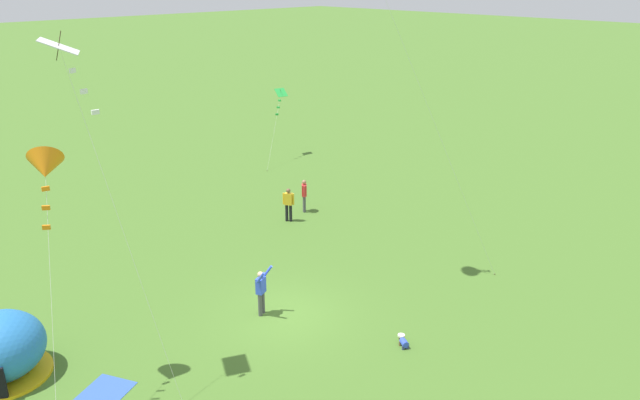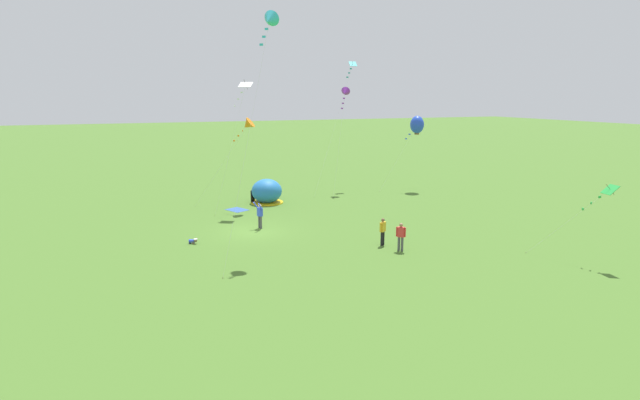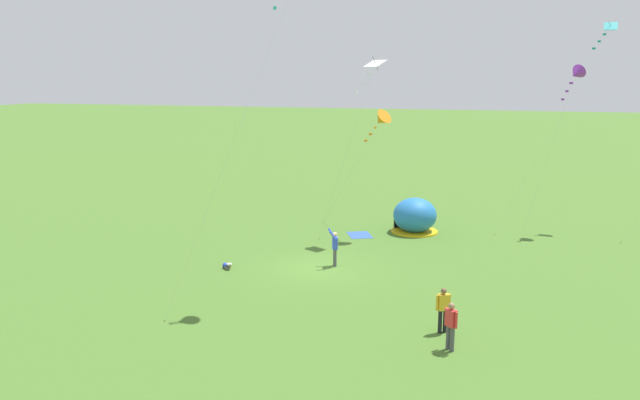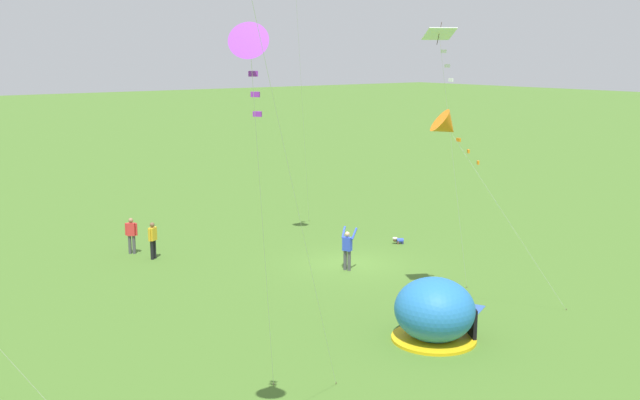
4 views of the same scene
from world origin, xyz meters
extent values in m
plane|color=#477028|center=(0.00, 0.00, 0.00)|extent=(300.00, 300.00, 0.00)
ellipsoid|color=#2672BF|center=(-8.58, 3.40, 1.05)|extent=(2.70, 2.60, 2.10)
cylinder|color=yellow|center=(-8.58, 3.40, 0.05)|extent=(2.81, 2.81, 0.10)
cube|color=black|center=(-9.26, 2.32, 0.55)|extent=(0.74, 0.53, 1.10)
cube|color=#3359A5|center=(-6.89, 0.40, 0.01)|extent=(2.10, 1.91, 0.01)
cylinder|color=blue|center=(1.43, -4.32, 0.17)|extent=(0.35, 0.39, 0.22)
sphere|color=brown|center=(1.56, -4.10, 0.20)|extent=(0.19, 0.19, 0.19)
cylinder|color=white|center=(1.56, -4.10, 0.29)|extent=(0.24, 0.24, 0.06)
cylinder|color=brown|center=(1.41, -4.17, 0.09)|extent=(0.07, 0.07, 0.17)
cylinder|color=brown|center=(1.58, -4.27, 0.09)|extent=(0.07, 0.07, 0.17)
cylinder|color=navy|center=(1.31, -4.39, 0.07)|extent=(0.09, 0.09, 0.13)
cylinder|color=navy|center=(1.45, -4.47, 0.07)|extent=(0.09, 0.09, 0.13)
cylinder|color=black|center=(6.22, 6.57, 0.44)|extent=(0.15, 0.15, 0.88)
cylinder|color=black|center=(6.11, 6.74, 0.44)|extent=(0.15, 0.15, 0.88)
cube|color=gold|center=(6.16, 6.66, 1.18)|extent=(0.41, 0.45, 0.60)
sphere|color=brown|center=(6.16, 6.66, 1.61)|extent=(0.22, 0.22, 0.22)
cylinder|color=gold|center=(6.30, 6.45, 1.18)|extent=(0.09, 0.09, 0.58)
cylinder|color=gold|center=(6.03, 6.87, 1.18)|extent=(0.09, 0.09, 0.58)
cylinder|color=#4C4C51|center=(7.69, 7.15, 0.44)|extent=(0.15, 0.15, 0.88)
cylinder|color=#4C4C51|center=(7.56, 7.00, 0.44)|extent=(0.15, 0.15, 0.88)
cube|color=red|center=(7.62, 7.08, 1.18)|extent=(0.43, 0.44, 0.60)
sphere|color=#9E7051|center=(7.62, 7.08, 1.61)|extent=(0.22, 0.22, 0.22)
cylinder|color=red|center=(7.79, 7.27, 1.18)|extent=(0.09, 0.09, 0.58)
cylinder|color=red|center=(7.46, 6.89, 1.18)|extent=(0.09, 0.09, 0.58)
cylinder|color=#4C4C51|center=(-0.48, 0.68, 0.44)|extent=(0.15, 0.15, 0.88)
cylinder|color=#4C4C51|center=(-0.66, 0.61, 0.44)|extent=(0.15, 0.15, 0.88)
cube|color=blue|center=(-0.57, 0.65, 1.18)|extent=(0.44, 0.36, 0.60)
sphere|color=tan|center=(-0.57, 0.65, 1.61)|extent=(0.22, 0.22, 0.22)
cylinder|color=blue|center=(-0.27, 0.61, 1.64)|extent=(0.27, 0.37, 0.50)
cylinder|color=blue|center=(-0.76, 0.41, 1.64)|extent=(0.17, 0.39, 0.50)
cylinder|color=silver|center=(-9.90, 10.80, 4.71)|extent=(3.24, 2.56, 9.42)
cylinder|color=brown|center=(-8.29, 9.52, 0.03)|extent=(0.03, 0.03, 0.06)
cone|color=purple|center=(-11.52, 12.08, 9.42)|extent=(1.29, 1.27, 1.06)
cube|color=purple|center=(-11.20, 11.82, 8.88)|extent=(0.11, 0.21, 0.12)
cube|color=purple|center=(-10.93, 11.61, 8.42)|extent=(0.20, 0.17, 0.12)
cube|color=purple|center=(-10.66, 11.39, 7.96)|extent=(0.19, 0.17, 0.12)
cylinder|color=silver|center=(-9.49, 16.90, 3.18)|extent=(0.15, 3.87, 6.37)
cylinder|color=silver|center=(6.01, -1.67, 6.66)|extent=(4.52, 4.06, 13.32)
cylinder|color=brown|center=(8.26, -3.69, 0.03)|extent=(0.03, 0.03, 0.06)
cylinder|color=silver|center=(-11.63, 11.03, 6.11)|extent=(4.63, 5.96, 12.22)
cylinder|color=brown|center=(-9.31, 8.06, 0.03)|extent=(0.03, 0.03, 0.06)
cylinder|color=silver|center=(-5.88, -0.19, 4.98)|extent=(0.93, 2.96, 9.96)
cylinder|color=brown|center=(-5.42, -1.66, 0.03)|extent=(0.03, 0.03, 0.06)
cube|color=white|center=(-6.34, 1.29, 9.96)|extent=(1.30, 1.32, 0.41)
cylinder|color=#332314|center=(-6.34, 1.29, 9.97)|extent=(0.12, 0.32, 0.76)
cube|color=white|center=(-6.23, 0.93, 9.37)|extent=(0.21, 0.14, 0.12)
cube|color=white|center=(-6.14, 0.62, 8.86)|extent=(0.21, 0.11, 0.12)
cube|color=white|center=(-6.04, 0.32, 8.35)|extent=(0.20, 0.07, 0.12)
cylinder|color=silver|center=(-8.25, -0.54, 3.42)|extent=(2.37, 4.14, 6.84)
cylinder|color=brown|center=(-9.43, -2.61, 0.03)|extent=(0.03, 0.03, 0.06)
cone|color=orange|center=(-7.07, 1.53, 6.84)|extent=(1.40, 1.46, 1.17)
cube|color=orange|center=(-7.28, 1.15, 6.36)|extent=(0.21, 0.10, 0.12)
cube|color=orange|center=(-7.46, 0.83, 5.96)|extent=(0.20, 0.17, 0.12)
cube|color=orange|center=(-7.64, 0.52, 5.55)|extent=(0.19, 0.17, 0.12)
camera|label=1|loc=(-13.04, -14.99, 11.77)|focal=35.00mm
camera|label=2|loc=(32.40, -7.99, 9.11)|focal=28.00mm
camera|label=3|loc=(28.11, 8.69, 9.29)|focal=35.00mm
camera|label=4|loc=(-25.05, 20.36, 9.32)|focal=42.00mm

